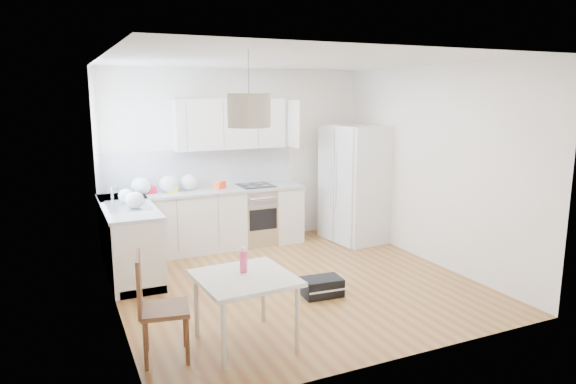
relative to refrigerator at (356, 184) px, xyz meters
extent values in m
plane|color=brown|center=(-1.72, -1.31, -0.92)|extent=(4.20, 4.20, 0.00)
plane|color=white|center=(-1.72, -1.31, 1.78)|extent=(4.20, 4.20, 0.00)
plane|color=white|center=(-1.72, 0.79, 0.43)|extent=(4.20, 0.00, 4.20)
plane|color=white|center=(-3.82, -1.31, 0.43)|extent=(0.00, 4.20, 4.20)
plane|color=white|center=(0.38, -1.31, 0.43)|extent=(0.00, 4.20, 4.20)
cube|color=#BFE0F9|center=(-3.81, -0.16, 0.83)|extent=(0.02, 1.00, 1.00)
cube|color=silver|center=(-2.32, 0.49, -0.48)|extent=(3.00, 0.60, 0.88)
cube|color=silver|center=(-3.52, -0.11, -0.48)|extent=(0.60, 1.80, 0.88)
cube|color=#A5A7AA|center=(-2.32, 0.49, -0.02)|extent=(3.02, 0.64, 0.04)
cube|color=#A5A7AA|center=(-3.52, -0.11, -0.02)|extent=(0.64, 1.82, 0.04)
cube|color=silver|center=(-2.32, 0.78, 0.29)|extent=(3.00, 0.01, 0.58)
cube|color=silver|center=(-3.82, -0.11, 0.29)|extent=(0.01, 1.80, 0.58)
cube|color=silver|center=(-1.87, 0.63, 0.96)|extent=(1.70, 0.32, 0.75)
cube|color=beige|center=(-2.81, -2.58, -0.27)|extent=(0.90, 0.90, 0.04)
cylinder|color=silver|center=(-3.15, -2.96, -0.60)|extent=(0.04, 0.04, 0.63)
cylinder|color=silver|center=(-2.43, -2.91, -0.60)|extent=(0.04, 0.04, 0.63)
cylinder|color=silver|center=(-3.19, -2.24, -0.60)|extent=(0.04, 0.04, 0.63)
cylinder|color=silver|center=(-2.48, -2.19, -0.60)|extent=(0.04, 0.04, 0.63)
cylinder|color=#ED4278|center=(-2.79, -2.47, -0.13)|extent=(0.08, 0.08, 0.25)
cube|color=black|center=(-1.60, -1.84, -0.81)|extent=(0.48, 0.33, 0.21)
cylinder|color=beige|center=(-2.74, -2.54, 1.26)|extent=(0.50, 0.50, 0.30)
ellipsoid|color=white|center=(-3.25, 0.49, 0.12)|extent=(0.27, 0.23, 0.25)
ellipsoid|color=white|center=(-2.85, 0.50, 0.12)|extent=(0.27, 0.23, 0.25)
ellipsoid|color=white|center=(-2.54, 0.56, 0.12)|extent=(0.26, 0.22, 0.24)
ellipsoid|color=white|center=(-3.51, 0.03, 0.09)|extent=(0.20, 0.17, 0.18)
ellipsoid|color=white|center=(-3.46, -0.37, 0.11)|extent=(0.23, 0.20, 0.21)
cube|color=red|center=(-2.10, 0.47, 0.06)|extent=(0.19, 0.17, 0.11)
cube|color=gold|center=(-2.81, 0.47, 0.05)|extent=(0.15, 0.10, 0.10)
cube|color=red|center=(-3.10, 0.56, 0.05)|extent=(0.16, 0.11, 0.10)
camera|label=1|loc=(-4.33, -6.83, 1.41)|focal=32.00mm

